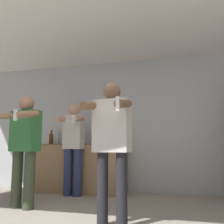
% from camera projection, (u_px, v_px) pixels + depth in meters
% --- Properties ---
extents(wall_back, '(7.00, 0.06, 2.55)m').
position_uv_depth(wall_back, '(125.00, 124.00, 4.90)').
color(wall_back, '#B2B7BC').
rests_on(wall_back, ground_plane).
extents(ceiling_slab, '(7.00, 3.60, 0.05)m').
position_uv_depth(ceiling_slab, '(102.00, 24.00, 3.58)').
color(ceiling_slab, silver).
rests_on(ceiling_slab, wall_back).
extents(counter, '(1.70, 0.54, 0.89)m').
position_uv_depth(counter, '(82.00, 168.00, 4.70)').
color(counter, '#997551').
rests_on(counter, ground_plane).
extents(bottle_green_wine, '(0.06, 0.06, 0.29)m').
position_uv_depth(bottle_green_wine, '(58.00, 138.00, 4.87)').
color(bottle_green_wine, silver).
rests_on(bottle_green_wine, counter).
extents(bottle_tall_gin, '(0.07, 0.07, 0.32)m').
position_uv_depth(bottle_tall_gin, '(69.00, 137.00, 4.82)').
color(bottle_tall_gin, silver).
rests_on(bottle_tall_gin, counter).
extents(bottle_brown_liquor, '(0.09, 0.09, 0.32)m').
position_uv_depth(bottle_brown_liquor, '(103.00, 137.00, 4.64)').
color(bottle_brown_liquor, silver).
rests_on(bottle_brown_liquor, counter).
extents(bottle_dark_rum, '(0.07, 0.07, 0.31)m').
position_uv_depth(bottle_dark_rum, '(108.00, 137.00, 4.62)').
color(bottle_dark_rum, maroon).
rests_on(bottle_dark_rum, counter).
extents(bottle_amber_bourbon, '(0.08, 0.08, 0.30)m').
position_uv_depth(bottle_amber_bourbon, '(51.00, 138.00, 4.91)').
color(bottle_amber_bourbon, '#563314').
rests_on(bottle_amber_bourbon, counter).
extents(person_woman_foreground, '(0.51, 0.49, 1.55)m').
position_uv_depth(person_woman_foreground, '(112.00, 138.00, 2.73)').
color(person_woman_foreground, black).
rests_on(person_woman_foreground, ground_plane).
extents(person_man_side, '(0.57, 0.57, 1.56)m').
position_uv_depth(person_man_side, '(24.00, 143.00, 3.51)').
color(person_man_side, '#38422D').
rests_on(person_man_side, ground_plane).
extents(person_spectator_back, '(0.44, 0.45, 1.61)m').
position_uv_depth(person_spectator_back, '(73.00, 143.00, 4.40)').
color(person_spectator_back, navy).
rests_on(person_spectator_back, ground_plane).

